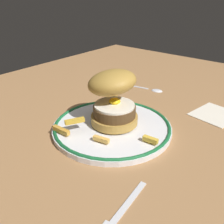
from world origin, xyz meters
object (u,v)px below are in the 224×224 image
(burger, at_px, (113,96))
(fork, at_px, (120,213))
(dinner_plate, at_px, (112,127))
(napkin, at_px, (215,114))
(spoon, at_px, (151,89))

(burger, relative_size, fork, 1.05)
(dinner_plate, relative_size, fork, 1.88)
(dinner_plate, xyz_separation_m, napkin, (0.23, -0.16, -0.01))
(dinner_plate, xyz_separation_m, burger, (0.01, 0.01, 0.07))
(burger, xyz_separation_m, napkin, (0.21, -0.17, -0.08))
(burger, height_order, spoon, burger)
(fork, bearing_deg, burger, 41.73)
(spoon, bearing_deg, fork, -153.46)
(burger, relative_size, napkin, 1.38)
(fork, height_order, spoon, spoon)
(fork, xyz_separation_m, napkin, (0.41, 0.01, 0.00))
(dinner_plate, xyz_separation_m, spoon, (0.27, 0.06, -0.00))
(fork, relative_size, napkin, 1.31)
(napkin, bearing_deg, spoon, 78.57)
(spoon, bearing_deg, dinner_plate, -167.13)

